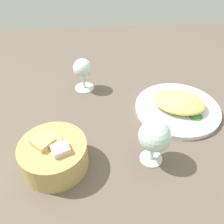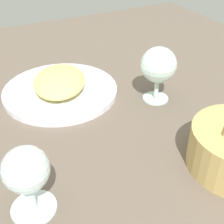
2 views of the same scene
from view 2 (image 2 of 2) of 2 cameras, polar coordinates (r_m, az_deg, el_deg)
The scene contains 6 objects.
ground_plane at distance 60.26cm, azimuth -4.26°, elevation -5.45°, with size 140.00×140.00×2.00cm, color brown.
plate at distance 73.46cm, azimuth -9.46°, elevation 3.86°, with size 26.42×26.42×1.40cm, color white.
omelette at distance 72.19cm, azimuth -9.65°, elevation 5.63°, with size 16.08×11.69×3.79cm, color #E9D670.
lettuce_garnish at distance 77.59cm, azimuth -7.03°, elevation 6.93°, with size 4.17×4.17×1.15cm, color #457C38.
wine_glass_near at distance 43.88cm, azimuth -15.47°, elevation -10.85°, with size 6.74×6.74×11.32cm.
wine_glass_far at distance 67.58cm, azimuth 8.55°, elevation 8.30°, with size 7.83×7.83×12.45cm.
Camera 2 is at (42.97, -17.01, 37.67)cm, focal length 49.66 mm.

